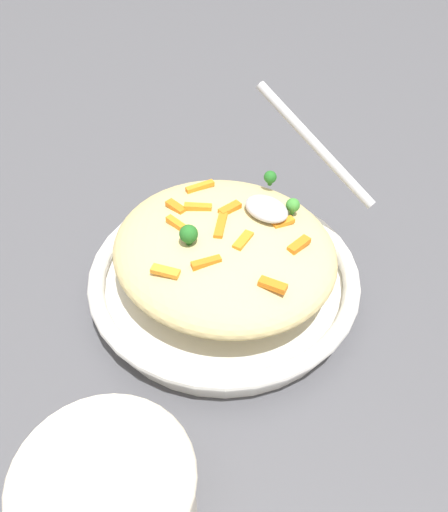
{
  "coord_description": "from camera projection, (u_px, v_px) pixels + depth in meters",
  "views": [
    {
      "loc": [
        -0.33,
        0.33,
        0.51
      ],
      "look_at": [
        0.0,
        0.0,
        0.07
      ],
      "focal_mm": 38.34,
      "sensor_mm": 36.0,
      "label": 1
    }
  ],
  "objects": [
    {
      "name": "ground_plane",
      "position": [
        224.0,
        293.0,
        0.69
      ],
      "size": [
        2.4,
        2.4,
        0.0
      ],
      "primitive_type": "plane",
      "color": "#4C4C51"
    },
    {
      "name": "carrot_piece_8",
      "position": [
        206.0,
        263.0,
        0.58
      ],
      "size": [
        0.02,
        0.03,
        0.01
      ],
      "primitive_type": "cube",
      "rotation": [
        0.0,
        0.0,
        1.14
      ],
      "color": "orange",
      "rests_on": "pasta_mound"
    },
    {
      "name": "carrot_piece_4",
      "position": [
        176.0,
        207.0,
        0.65
      ],
      "size": [
        0.03,
        0.01,
        0.01
      ],
      "primitive_type": "cube",
      "rotation": [
        0.0,
        0.0,
        3.12
      ],
      "color": "orange",
      "rests_on": "pasta_mound"
    },
    {
      "name": "carrot_piece_7",
      "position": [
        163.0,
        269.0,
        0.58
      ],
      "size": [
        0.03,
        0.02,
        0.01
      ],
      "primitive_type": "cube",
      "rotation": [
        0.0,
        0.0,
        3.59
      ],
      "color": "orange",
      "rests_on": "pasta_mound"
    },
    {
      "name": "carrot_piece_3",
      "position": [
        230.0,
        209.0,
        0.64
      ],
      "size": [
        0.01,
        0.03,
        0.01
      ],
      "primitive_type": "cube",
      "rotation": [
        0.0,
        0.0,
        4.62
      ],
      "color": "orange",
      "rests_on": "pasta_mound"
    },
    {
      "name": "carrot_piece_10",
      "position": [
        244.0,
        240.0,
        0.6
      ],
      "size": [
        0.02,
        0.03,
        0.01
      ],
      "primitive_type": "cube",
      "rotation": [
        0.0,
        0.0,
        4.96
      ],
      "color": "orange",
      "rests_on": "pasta_mound"
    },
    {
      "name": "carrot_piece_5",
      "position": [
        273.0,
        285.0,
        0.56
      ],
      "size": [
        0.03,
        0.02,
        0.01
      ],
      "primitive_type": "cube",
      "rotation": [
        0.0,
        0.0,
        0.32
      ],
      "color": "orange",
      "rests_on": "pasta_mound"
    },
    {
      "name": "carrot_piece_9",
      "position": [
        283.0,
        223.0,
        0.63
      ],
      "size": [
        0.02,
        0.03,
        0.01
      ],
      "primitive_type": "cube",
      "rotation": [
        0.0,
        0.0,
        1.29
      ],
      "color": "orange",
      "rests_on": "pasta_mound"
    },
    {
      "name": "carrot_piece_0",
      "position": [
        220.0,
        226.0,
        0.62
      ],
      "size": [
        0.03,
        0.04,
        0.01
      ],
      "primitive_type": "cube",
      "rotation": [
        0.0,
        0.0,
        5.34
      ],
      "color": "orange",
      "rests_on": "pasta_mound"
    },
    {
      "name": "carrot_piece_1",
      "position": [
        176.0,
        223.0,
        0.62
      ],
      "size": [
        0.03,
        0.01,
        0.01
      ],
      "primitive_type": "cube",
      "rotation": [
        0.0,
        0.0,
        6.27
      ],
      "color": "orange",
      "rests_on": "pasta_mound"
    },
    {
      "name": "broccoli_floret_1",
      "position": [
        189.0,
        234.0,
        0.59
      ],
      "size": [
        0.02,
        0.02,
        0.03
      ],
      "color": "#205B1C",
      "rests_on": "pasta_mound"
    },
    {
      "name": "carrot_piece_2",
      "position": [
        198.0,
        207.0,
        0.64
      ],
      "size": [
        0.03,
        0.03,
        0.01
      ],
      "primitive_type": "cube",
      "rotation": [
        0.0,
        0.0,
        0.69
      ],
      "color": "orange",
      "rests_on": "pasta_mound"
    },
    {
      "name": "companion_bowl",
      "position": [
        107.0,
        495.0,
        0.46
      ],
      "size": [
        0.16,
        0.16,
        0.08
      ],
      "color": "beige",
      "rests_on": "ground_plane"
    },
    {
      "name": "serving_spoon",
      "position": [
        287.0,
        182.0,
        0.64
      ],
      "size": [
        0.18,
        0.12,
        0.11
      ],
      "color": "#B7B7BC",
      "rests_on": "pasta_mound"
    },
    {
      "name": "broccoli_floret_0",
      "position": [
        270.0,
        177.0,
        0.68
      ],
      "size": [
        0.02,
        0.02,
        0.02
      ],
      "color": "#205B1C",
      "rests_on": "pasta_mound"
    },
    {
      "name": "carrot_piece_6",
      "position": [
        200.0,
        186.0,
        0.68
      ],
      "size": [
        0.02,
        0.04,
        0.01
      ],
      "primitive_type": "cube",
      "rotation": [
        0.0,
        0.0,
        1.26
      ],
      "color": "orange",
      "rests_on": "pasta_mound"
    },
    {
      "name": "carrot_piece_11",
      "position": [
        299.0,
        245.0,
        0.6
      ],
      "size": [
        0.01,
        0.03,
        0.01
      ],
      "primitive_type": "cube",
      "rotation": [
        0.0,
        0.0,
        4.71
      ],
      "color": "orange",
      "rests_on": "pasta_mound"
    },
    {
      "name": "pasta_mound",
      "position": [
        224.0,
        250.0,
        0.64
      ],
      "size": [
        0.27,
        0.25,
        0.07
      ],
      "primitive_type": "ellipsoid",
      "color": "#D1BA7A",
      "rests_on": "serving_bowl"
    },
    {
      "name": "serving_bowl",
      "position": [
        224.0,
        280.0,
        0.67
      ],
      "size": [
        0.33,
        0.33,
        0.04
      ],
      "color": "white",
      "rests_on": "ground_plane"
    },
    {
      "name": "broccoli_floret_2",
      "position": [
        293.0,
        205.0,
        0.64
      ],
      "size": [
        0.02,
        0.02,
        0.02
      ],
      "color": "#377928",
      "rests_on": "pasta_mound"
    }
  ]
}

